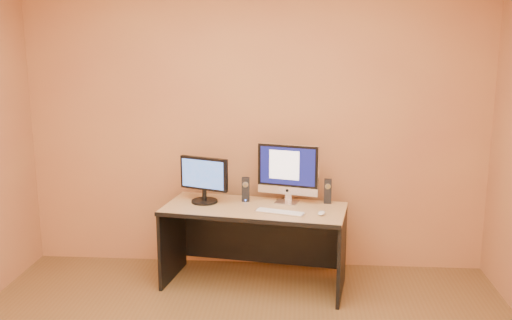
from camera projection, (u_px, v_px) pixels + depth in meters
The scene contains 10 objects.
walls at pixel (226, 175), 2.97m from camera, with size 4.00×4.00×2.60m, color #A97444, non-canonical shape.
desk at pixel (254, 247), 4.65m from camera, with size 1.45×0.63×0.67m, color tan, non-canonical shape.
imac at pixel (287, 173), 4.65m from camera, with size 0.52×0.19×0.50m, color silver, non-canonical shape.
second_monitor at pixel (204, 180), 4.67m from camera, with size 0.43×0.22×0.38m, color black, non-canonical shape.
speaker_left at pixel (246, 189), 4.73m from camera, with size 0.06×0.07×0.20m, color black, non-canonical shape.
speaker_right at pixel (328, 191), 4.68m from camera, with size 0.06×0.07×0.20m, color black, non-canonical shape.
keyboard at pixel (280, 212), 4.42m from camera, with size 0.39×0.10×0.02m, color silver.
mouse at pixel (321, 213), 4.37m from camera, with size 0.05×0.09×0.03m, color silver.
cable_a at pixel (288, 198), 4.82m from camera, with size 0.01×0.01×0.20m, color black.
cable_b at pixel (284, 198), 4.83m from camera, with size 0.01×0.01×0.16m, color black.
Camera 1 is at (0.37, -2.87, 2.00)m, focal length 40.00 mm.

